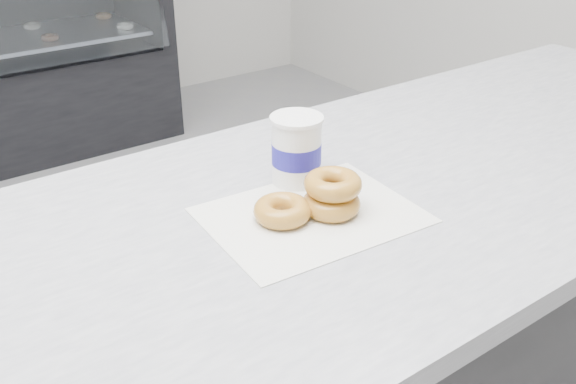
{
  "coord_description": "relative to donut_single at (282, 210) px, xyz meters",
  "views": [
    {
      "loc": [
        -0.3,
        -1.34,
        1.43
      ],
      "look_at": [
        0.25,
        -0.58,
        0.93
      ],
      "focal_mm": 40.0,
      "sensor_mm": 36.0,
      "label": 1
    }
  ],
  "objects": [
    {
      "name": "donut_single",
      "position": [
        0.0,
        0.0,
        0.0
      ],
      "size": [
        0.12,
        0.12,
        0.03
      ],
      "primitive_type": "torus",
      "rotation": [
        0.0,
        0.0,
        -0.31
      ],
      "color": "gold",
      "rests_on": "wax_paper"
    },
    {
      "name": "wax_paper",
      "position": [
        0.05,
        -0.02,
        -0.02
      ],
      "size": [
        0.36,
        0.28,
        0.0
      ],
      "primitive_type": "cube",
      "rotation": [
        0.0,
        0.0,
        -0.07
      ],
      "color": "silver",
      "rests_on": "counter"
    },
    {
      "name": "coffee_cup",
      "position": [
        0.1,
        0.1,
        0.05
      ],
      "size": [
        0.11,
        0.11,
        0.13
      ],
      "rotation": [
        0.0,
        0.0,
        -0.31
      ],
      "color": "white",
      "rests_on": "counter"
    },
    {
      "name": "donut_stack",
      "position": [
        0.08,
        -0.03,
        0.02
      ],
      "size": [
        0.12,
        0.12,
        0.07
      ],
      "color": "gold",
      "rests_on": "wax_paper"
    }
  ]
}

